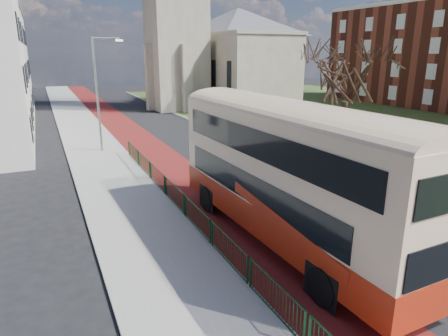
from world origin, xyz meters
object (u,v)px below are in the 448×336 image
bus (288,168)px  litter_bin (351,150)px  streetlamp (99,89)px  winter_tree_far (334,65)px  winter_tree_near (348,64)px

bus → litter_bin: bearing=36.7°
streetlamp → winter_tree_far: (25.05, 5.40, 1.16)m
litter_bin → streetlamp: bearing=150.3°
bus → winter_tree_near: winter_tree_near is taller
streetlamp → litter_bin: size_ratio=7.69×
bus → winter_tree_near: size_ratio=1.40×
bus → winter_tree_far: (20.88, 23.27, 2.76)m
streetlamp → litter_bin: streetlamp is taller
bus → litter_bin: (11.27, 9.07, -2.42)m
winter_tree_near → winter_tree_far: bearing=54.5°
bus → litter_bin: size_ratio=12.14×
winter_tree_far → streetlamp: bearing=-167.8°
winter_tree_near → litter_bin: (-1.30, -2.54, -5.71)m
litter_bin → bus: bearing=-141.2°
bus → winter_tree_near: (12.57, 11.61, 3.29)m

